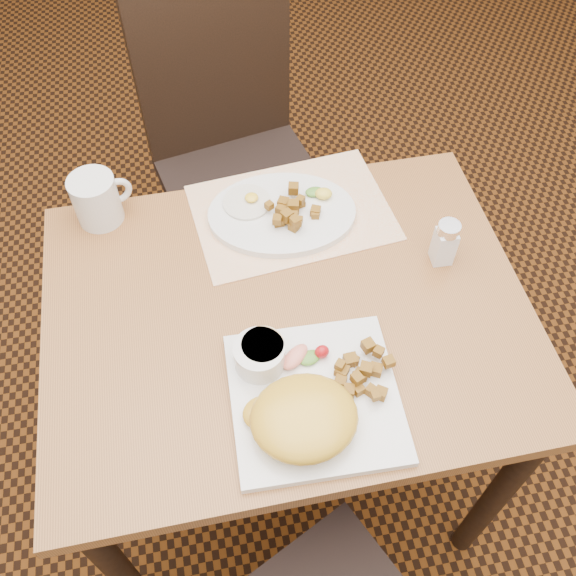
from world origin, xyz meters
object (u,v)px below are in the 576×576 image
(table, at_px, (288,341))
(plate_oval, at_px, (282,214))
(chair_far, at_px, (233,146))
(coffee_mug, at_px, (97,199))
(plate_square, at_px, (315,398))
(salt_shaker, at_px, (445,242))

(table, xyz_separation_m, plate_oval, (0.03, 0.23, 0.12))
(chair_far, height_order, coffee_mug, chair_far)
(chair_far, relative_size, plate_oval, 3.19)
(table, distance_m, chair_far, 0.72)
(plate_square, relative_size, salt_shaker, 2.80)
(plate_square, xyz_separation_m, coffee_mug, (-0.34, 0.49, 0.04))
(chair_far, distance_m, plate_oval, 0.53)
(table, bearing_deg, salt_shaker, 10.59)
(plate_square, distance_m, salt_shaker, 0.40)
(plate_oval, relative_size, coffee_mug, 2.51)
(chair_far, distance_m, plate_square, 0.93)
(table, bearing_deg, coffee_mug, 137.40)
(plate_square, bearing_deg, salt_shaker, 38.89)
(salt_shaker, bearing_deg, plate_oval, 149.08)
(chair_far, bearing_deg, table, 79.49)
(table, relative_size, chair_far, 0.93)
(chair_far, bearing_deg, plate_square, 79.78)
(table, height_order, plate_oval, plate_oval)
(plate_oval, xyz_separation_m, salt_shaker, (0.28, -0.17, 0.04))
(plate_oval, height_order, coffee_mug, coffee_mug)
(plate_square, relative_size, coffee_mug, 2.31)
(table, relative_size, plate_square, 3.21)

